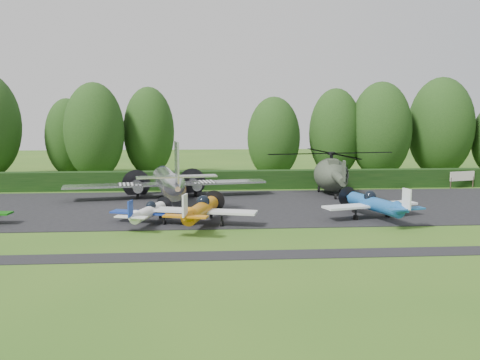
{
  "coord_description": "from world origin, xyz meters",
  "views": [
    {
      "loc": [
        1.87,
        -36.63,
        8.55
      ],
      "look_at": [
        5.3,
        9.31,
        2.5
      ],
      "focal_mm": 40.0,
      "sensor_mm": 36.0,
      "label": 1
    }
  ],
  "objects": [
    {
      "name": "transport_plane",
      "position": [
        -1.24,
        14.0,
        1.74
      ],
      "size": [
        19.45,
        14.91,
        6.23
      ],
      "rotation": [
        0.0,
        0.0,
        -0.16
      ],
      "color": "silver",
      "rests_on": "ground"
    },
    {
      "name": "taxiway_verge",
      "position": [
        0.0,
        -6.0,
        0.0
      ],
      "size": [
        70.0,
        2.0,
        0.0
      ],
      "primitive_type": "cube",
      "color": "black",
      "rests_on": "ground"
    },
    {
      "name": "tree_5",
      "position": [
        11.03,
        29.59,
        5.09
      ],
      "size": [
        6.58,
        6.58,
        10.21
      ],
      "color": "black",
      "rests_on": "ground"
    },
    {
      "name": "light_plane_blue",
      "position": [
        15.42,
        3.57,
        1.27
      ],
      "size": [
        7.95,
        8.36,
        3.06
      ],
      "rotation": [
        0.0,
        0.0,
        -0.28
      ],
      "color": "#195399",
      "rests_on": "ground"
    },
    {
      "name": "light_plane_orange",
      "position": [
        1.87,
        2.04,
        1.29
      ],
      "size": [
        8.03,
        8.45,
        3.09
      ],
      "rotation": [
        0.0,
        0.0,
        0.27
      ],
      "color": "#B86A0A",
      "rests_on": "ground"
    },
    {
      "name": "light_plane_white",
      "position": [
        -2.04,
        2.97,
        1.0
      ],
      "size": [
        6.23,
        6.55,
        2.4
      ],
      "rotation": [
        0.0,
        0.0,
        0.31
      ],
      "color": "white",
      "rests_on": "ground"
    },
    {
      "name": "tree_4",
      "position": [
        24.49,
        29.1,
        6.03
      ],
      "size": [
        7.67,
        7.67,
        12.08
      ],
      "color": "black",
      "rests_on": "ground"
    },
    {
      "name": "tree_10",
      "position": [
        -4.77,
        33.61,
        5.75
      ],
      "size": [
        6.55,
        6.55,
        11.54
      ],
      "color": "black",
      "rests_on": "ground"
    },
    {
      "name": "tree_3",
      "position": [
        32.82,
        30.36,
        6.36
      ],
      "size": [
        8.33,
        8.33,
        12.74
      ],
      "color": "black",
      "rests_on": "ground"
    },
    {
      "name": "sign_board",
      "position": [
        30.6,
        19.64,
        1.25
      ],
      "size": [
        3.28,
        0.12,
        1.85
      ],
      "rotation": [
        0.0,
        0.0,
        -0.28
      ],
      "color": "#3F3326",
      "rests_on": "ground"
    },
    {
      "name": "ground",
      "position": [
        0.0,
        0.0,
        0.0
      ],
      "size": [
        160.0,
        160.0,
        0.0
      ],
      "primitive_type": "plane",
      "color": "#2D5A19",
      "rests_on": "ground"
    },
    {
      "name": "helicopter",
      "position": [
        15.17,
        16.55,
        2.31
      ],
      "size": [
        13.37,
        15.65,
        4.31
      ],
      "rotation": [
        0.0,
        0.0,
        0.11
      ],
      "color": "#353D2F",
      "rests_on": "ground"
    },
    {
      "name": "tree_6",
      "position": [
        19.02,
        30.35,
        5.63
      ],
      "size": [
        6.64,
        6.64,
        11.29
      ],
      "color": "black",
      "rests_on": "ground"
    },
    {
      "name": "hedgerow",
      "position": [
        0.0,
        21.0,
        0.0
      ],
      "size": [
        90.0,
        1.6,
        2.0
      ],
      "primitive_type": "cube",
      "color": "black",
      "rests_on": "ground"
    },
    {
      "name": "tree_8",
      "position": [
        -15.39,
        34.7,
        5.03
      ],
      "size": [
        5.74,
        5.74,
        10.09
      ],
      "color": "black",
      "rests_on": "ground"
    },
    {
      "name": "apron",
      "position": [
        0.0,
        10.0,
        0.0
      ],
      "size": [
        70.0,
        18.0,
        0.01
      ],
      "primitive_type": "cube",
      "color": "black",
      "rests_on": "ground"
    },
    {
      "name": "tree_1",
      "position": [
        -11.03,
        29.97,
        5.95
      ],
      "size": [
        7.28,
        7.28,
        11.92
      ],
      "color": "black",
      "rests_on": "ground"
    }
  ]
}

